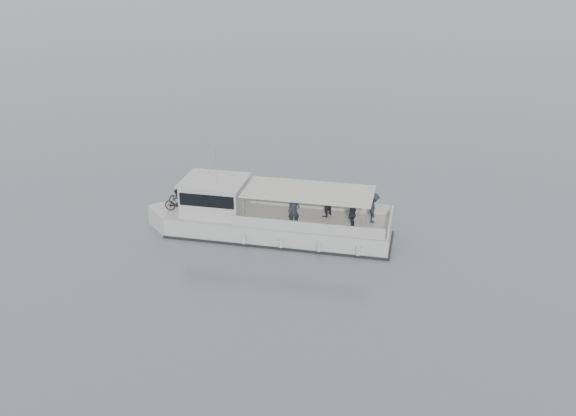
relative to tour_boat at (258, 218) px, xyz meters
The scene contains 2 objects.
ground 2.99m from the tour_boat, 84.84° to the left, with size 1400.00×1400.00×0.00m, color slate.
tour_boat is the anchor object (origin of this frame).
Camera 1 is at (15.85, -26.33, 13.99)m, focal length 40.00 mm.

